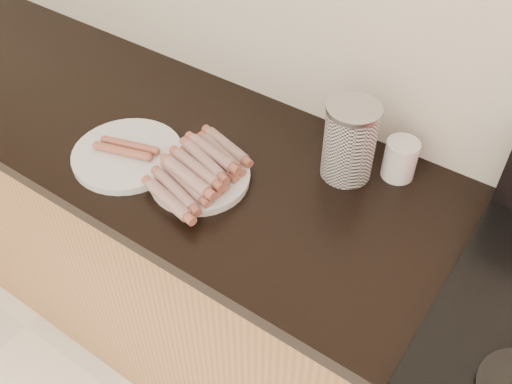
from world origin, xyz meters
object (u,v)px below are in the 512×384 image
Objects in this scene: main_plate at (200,179)px; canister at (350,141)px; side_plate at (128,155)px; mug at (400,159)px.

canister is (0.27, 0.23, 0.09)m from main_plate.
mug is at bearing 29.54° from side_plate.
mug reaches higher than main_plate.
mug is (0.11, 0.07, -0.05)m from canister.
side_plate is 2.77× the size of mug.
main_plate is 0.21m from side_plate.
mug reaches higher than side_plate.
canister reaches higher than main_plate.
main_plate is at bearing -142.33° from mug.
side_plate reaches higher than main_plate.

